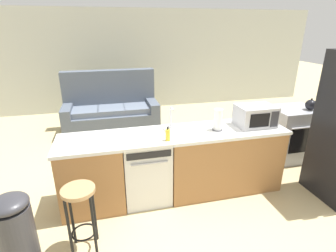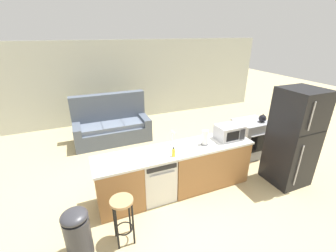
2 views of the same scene
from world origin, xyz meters
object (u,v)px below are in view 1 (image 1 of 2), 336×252
object	(u,v)px
paper_towel_roll	(218,120)
soap_bottle	(168,135)
microwave	(255,116)
kettle	(311,105)
trash_bin	(15,229)
couch	(111,111)
stove_range	(291,133)
bar_stool	(80,206)
dishwasher	(146,170)

from	to	relation	value
paper_towel_roll	soap_bottle	distance (m)	0.73
microwave	kettle	world-z (taller)	microwave
trash_bin	couch	xyz separation A→B (m)	(1.03, 3.44, 0.02)
paper_towel_roll	trash_bin	distance (m)	2.51
microwave	trash_bin	bearing A→B (deg)	-165.99
stove_range	couch	world-z (taller)	couch
soap_bottle	bar_stool	distance (m)	1.21
paper_towel_roll	couch	bearing A→B (deg)	115.01
paper_towel_roll	kettle	world-z (taller)	paper_towel_roll
dishwasher	stove_range	world-z (taller)	stove_range
trash_bin	couch	world-z (taller)	couch
soap_bottle	couch	xyz separation A→B (m)	(-0.58, 2.93, -0.58)
microwave	couch	xyz separation A→B (m)	(-1.84, 2.73, -0.65)
dishwasher	kettle	bearing A→B (deg)	8.68
stove_range	trash_bin	world-z (taller)	stove_range
couch	bar_stool	bearing A→B (deg)	-97.05
paper_towel_roll	soap_bottle	size ratio (longest dim) A/B	1.60
dishwasher	paper_towel_roll	bearing A→B (deg)	-1.82
soap_bottle	microwave	bearing A→B (deg)	9.08
soap_bottle	stove_range	bearing A→B (deg)	17.70
stove_range	soap_bottle	bearing A→B (deg)	-162.30
kettle	bar_stool	bearing A→B (deg)	-161.91
soap_bottle	kettle	xyz separation A→B (m)	(2.52, 0.63, 0.01)
soap_bottle	kettle	distance (m)	2.60
paper_towel_roll	trash_bin	xyz separation A→B (m)	(-2.32, -0.69, -0.66)
dishwasher	trash_bin	distance (m)	1.54
microwave	trash_bin	world-z (taller)	microwave
stove_range	paper_towel_roll	distance (m)	1.84
stove_range	trash_bin	bearing A→B (deg)	-162.28
stove_range	trash_bin	size ratio (longest dim) A/B	1.22
soap_bottle	trash_bin	size ratio (longest dim) A/B	0.24
soap_bottle	trash_bin	bearing A→B (deg)	-162.25
dishwasher	soap_bottle	distance (m)	0.64
paper_towel_roll	dishwasher	bearing A→B (deg)	178.18
paper_towel_roll	bar_stool	size ratio (longest dim) A/B	0.38
kettle	paper_towel_roll	bearing A→B (deg)	-165.99
paper_towel_roll	bar_stool	world-z (taller)	paper_towel_roll
kettle	bar_stool	world-z (taller)	kettle
dishwasher	stove_range	distance (m)	2.66
microwave	bar_stool	bearing A→B (deg)	-162.20
stove_range	couch	distance (m)	3.65
paper_towel_roll	soap_bottle	world-z (taller)	paper_towel_roll
stove_range	paper_towel_roll	xyz separation A→B (m)	(-1.65, -0.58, 0.59)
dishwasher	stove_range	xyz separation A→B (m)	(2.60, 0.55, 0.03)
microwave	kettle	distance (m)	1.33
dishwasher	paper_towel_roll	size ratio (longest dim) A/B	2.98
dishwasher	soap_bottle	bearing A→B (deg)	-39.81
dishwasher	soap_bottle	size ratio (longest dim) A/B	4.77
trash_bin	paper_towel_roll	bearing A→B (deg)	16.53
paper_towel_roll	bar_stool	xyz separation A→B (m)	(-1.71, -0.70, -0.50)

